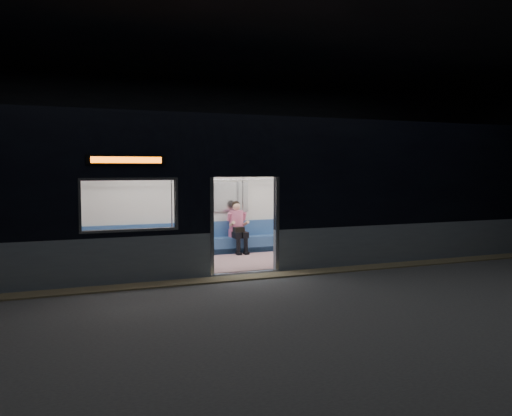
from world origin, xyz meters
TOP-DOWN VIEW (x-y plane):
  - station_floor at (0.00, 0.00)m, footprint 24.00×14.00m
  - station_envelope at (0.00, 0.00)m, footprint 24.00×14.00m
  - tactile_strip at (0.00, 0.55)m, footprint 22.80×0.50m
  - metro_car at (-0.00, 2.54)m, footprint 18.00×3.04m
  - passenger at (0.76, 3.55)m, footprint 0.42×0.69m
  - handbag at (0.72, 3.33)m, footprint 0.31×0.28m
  - transit_map at (0.60, 3.85)m, footprint 1.04×0.03m

SIDE VIEW (x-z plane):
  - station_floor at x=0.00m, z-range -0.01..0.00m
  - tactile_strip at x=0.00m, z-range 0.00..0.03m
  - handbag at x=0.72m, z-range 0.60..0.73m
  - passenger at x=0.76m, z-range 0.11..1.46m
  - transit_map at x=0.60m, z-range 1.15..1.83m
  - metro_car at x=0.00m, z-range 0.17..3.52m
  - station_envelope at x=0.00m, z-range 1.16..6.16m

